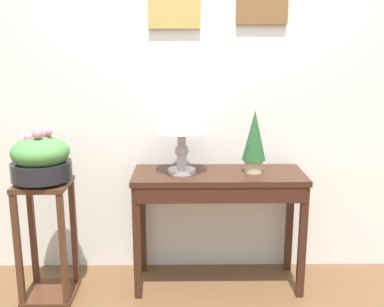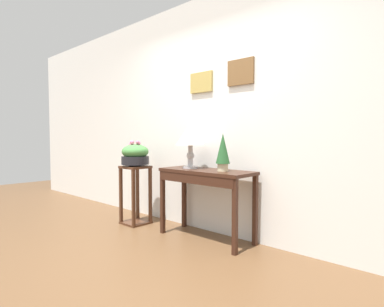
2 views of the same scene
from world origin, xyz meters
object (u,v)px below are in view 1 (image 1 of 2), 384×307
object	(u,v)px
pedestal_stand_left	(47,240)
planter_bowl_wide	(41,159)
table_lamp	(182,115)
potted_plant_on_console	(254,139)
console_table	(219,191)

from	to	relation	value
pedestal_stand_left	planter_bowl_wide	size ratio (longest dim) A/B	2.13
table_lamp	planter_bowl_wide	world-z (taller)	table_lamp
potted_plant_on_console	pedestal_stand_left	bearing A→B (deg)	-173.20
potted_plant_on_console	pedestal_stand_left	distance (m)	1.44
pedestal_stand_left	planter_bowl_wide	bearing A→B (deg)	-62.97
console_table	pedestal_stand_left	world-z (taller)	console_table
table_lamp	potted_plant_on_console	world-z (taller)	table_lamp
table_lamp	planter_bowl_wide	size ratio (longest dim) A/B	1.44
planter_bowl_wide	console_table	bearing A→B (deg)	6.56
console_table	planter_bowl_wide	distance (m)	1.11
pedestal_stand_left	planter_bowl_wide	distance (m)	0.52
pedestal_stand_left	console_table	bearing A→B (deg)	6.55
table_lamp	planter_bowl_wide	bearing A→B (deg)	-170.07
console_table	table_lamp	world-z (taller)	table_lamp
potted_plant_on_console	planter_bowl_wide	size ratio (longest dim) A/B	1.12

